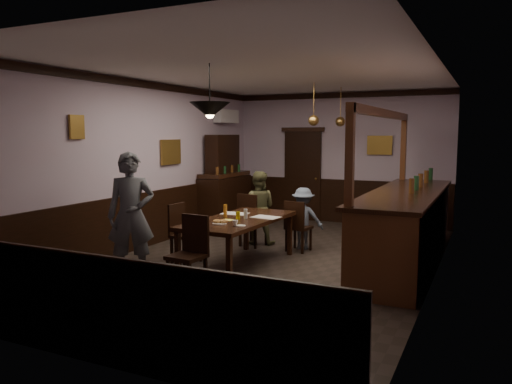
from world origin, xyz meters
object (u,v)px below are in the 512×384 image
Objects in this scene: chair_far_right at (297,224)px; pendant_iron at (210,110)px; chair_far_left at (251,218)px; person_seated_right at (303,218)px; chair_near at (190,249)px; soda_can at (238,215)px; pendant_brass_mid at (314,121)px; dining_table at (239,223)px; person_seated_left at (258,208)px; person_standing at (131,215)px; sideboard at (224,189)px; chair_side at (182,230)px; coffee_cup at (235,223)px; bar_counter at (406,225)px; pendant_brass_far at (340,122)px.

chair_far_right is 1.21× the size of pendant_iron.
chair_far_left is 0.95m from person_seated_right.
chair_near is at bearing 108.27° from chair_far_left.
soda_can is 0.15× the size of pendant_brass_mid.
dining_table is 1.61m from person_seated_left.
dining_table is 1.62m from person_seated_right.
person_standing is at bearing 44.35° from person_seated_right.
sideboard reaches higher than chair_near.
person_standing reaches higher than soda_can.
chair_far_left is 1.31× the size of pendant_iron.
sideboard is 2.51× the size of pendant_brass_mid.
chair_near reaches higher than dining_table.
pendant_brass_mid is (1.36, 2.42, 1.78)m from chair_side.
dining_table is 2.02× the size of person_seated_right.
chair_far_left reaches higher than soda_can.
chair_far_left is 0.99× the size of chair_near.
pendant_iron is (1.86, -3.75, 1.55)m from sideboard.
pendant_iron is 0.92× the size of pendant_brass_mid.
sideboard is at bearing 122.61° from dining_table.
pendant_iron is (0.40, -2.08, 1.83)m from chair_far_left.
chair_side is 0.46× the size of sideboard.
coffee_cup is (-0.24, -2.14, 0.25)m from person_seated_right.
chair_side is at bearing -169.66° from dining_table.
person_seated_left is at bearing 104.75° from soda_can.
bar_counter is 5.35× the size of pendant_brass_mid.
chair_far_left is 0.54× the size of person_standing.
bar_counter is (1.84, -0.01, 0.12)m from chair_far_right.
person_seated_right is at bearing 73.94° from soda_can.
soda_can is at bearing 118.12° from chair_far_left.
person_standing is at bearing 61.77° from person_seated_left.
bar_counter reaches higher than chair_near.
person_seated_right is 2.78m from sideboard.
person_standing is at bearing -110.50° from pendant_brass_far.
chair_near is (-0.52, -2.58, 0.05)m from chair_far_right.
person_standing is 3.20m from person_seated_right.
chair_far_right is at bearing 71.03° from person_seated_right.
soda_can is (0.03, -0.08, 0.12)m from dining_table.
pendant_iron is (0.38, -2.36, 1.68)m from person_seated_left.
person_seated_left is 2.74m from bar_counter.
person_standing is 1.64× the size of person_seated_right.
soda_can is (-0.45, -1.35, 0.32)m from chair_far_right.
person_seated_right is (1.43, 1.71, 0.03)m from chair_side.
person_seated_left reaches higher than dining_table.
chair_far_right is (0.48, 1.26, -0.19)m from dining_table.
pendant_iron is (0.91, -0.63, 1.85)m from chair_side.
pendant_brass_mid is (0.45, 3.05, -0.07)m from pendant_iron.
chair_near is 1.27m from soda_can.
bar_counter is 5.35× the size of pendant_brass_far.
pendant_iron is (-0.05, -0.72, 1.56)m from soda_can.
chair_far_right is 2.83m from pendant_iron.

